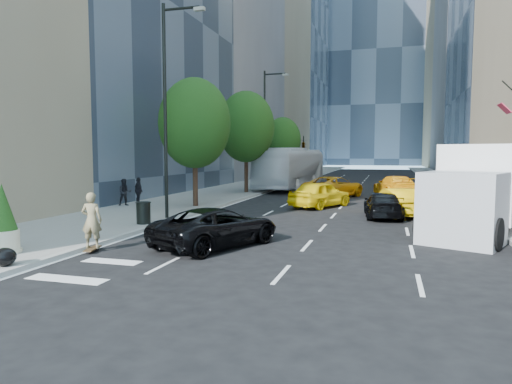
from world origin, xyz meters
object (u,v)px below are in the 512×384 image
(black_sedan_lincoln, at_px, (217,227))
(planter_shrub, at_px, (3,220))
(black_sedan_mercedes, at_px, (383,205))
(skateboarder, at_px, (92,224))
(trash_can, at_px, (143,213))
(city_bus, at_px, (291,168))
(box_truck, at_px, (483,189))

(black_sedan_lincoln, relative_size, planter_shrub, 2.26)
(black_sedan_lincoln, bearing_deg, black_sedan_mercedes, -97.74)
(skateboarder, height_order, trash_can, skateboarder)
(trash_can, distance_m, planter_shrub, 6.61)
(city_bus, height_order, planter_shrub, city_bus)
(black_sedan_mercedes, bearing_deg, skateboarder, 45.57)
(box_truck, xyz_separation_m, trash_can, (-13.93, -2.31, -1.21))
(trash_can, bearing_deg, planter_shrub, -99.56)
(city_bus, height_order, box_truck, city_bus)
(trash_can, relative_size, planter_shrub, 0.42)
(skateboarder, xyz_separation_m, planter_shrub, (-2.09, -1.49, 0.26))
(black_sedan_lincoln, xyz_separation_m, black_sedan_mercedes, (5.47, 9.00, -0.04))
(city_bus, bearing_deg, box_truck, -56.10)
(box_truck, bearing_deg, planter_shrub, -126.21)
(skateboarder, xyz_separation_m, black_sedan_lincoln, (3.60, 2.00, -0.24))
(black_sedan_mercedes, relative_size, planter_shrub, 2.02)
(black_sedan_lincoln, bearing_deg, skateboarder, 52.61)
(black_sedan_mercedes, xyz_separation_m, city_bus, (-8.27, 17.15, 1.22))
(black_sedan_mercedes, bearing_deg, trash_can, 25.87)
(city_bus, bearing_deg, trash_can, -90.76)
(skateboarder, xyz_separation_m, city_bus, (0.80, 28.15, 0.93))
(planter_shrub, bearing_deg, box_truck, 30.36)
(city_bus, relative_size, trash_can, 14.55)
(box_truck, bearing_deg, trash_can, -147.16)
(planter_shrub, bearing_deg, black_sedan_mercedes, 48.21)
(city_bus, xyz_separation_m, trash_can, (-1.80, -23.15, -1.25))
(trash_can, bearing_deg, skateboarder, -78.69)
(skateboarder, distance_m, trash_can, 5.11)
(skateboarder, height_order, box_truck, box_truck)
(black_sedan_lincoln, xyz_separation_m, city_bus, (-2.80, 26.15, 1.18))
(black_sedan_mercedes, relative_size, city_bus, 0.33)
(black_sedan_lincoln, height_order, trash_can, black_sedan_lincoln)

